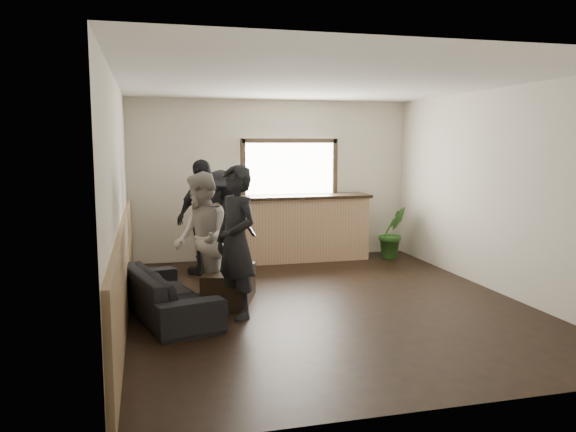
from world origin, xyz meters
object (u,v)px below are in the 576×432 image
object	(u,v)px
bar_counter	(293,224)
potted_plant	(392,232)
coffee_table	(230,286)
person_c	(221,229)
cup_b	(237,268)
sofa	(167,293)
person_d	(204,217)
person_a	(236,242)
person_b	(201,239)
cup_a	(226,262)

from	to	relation	value
bar_counter	potted_plant	size ratio (longest dim) A/B	2.91
coffee_table	person_c	size ratio (longest dim) A/B	0.59
cup_b	person_c	xyz separation A→B (m)	(-0.07, 0.97, 0.36)
bar_counter	person_c	xyz separation A→B (m)	(-1.47, -1.55, 0.20)
sofa	person_d	bearing A→B (deg)	-32.70
person_c	bar_counter	bearing A→B (deg)	147.73
person_a	person_d	xyz separation A→B (m)	(-0.14, 2.33, 0.00)
bar_counter	potted_plant	xyz separation A→B (m)	(1.77, -0.28, -0.18)
coffee_table	person_a	xyz separation A→B (m)	(-0.00, -0.62, 0.68)
sofa	cup_b	world-z (taller)	sofa
person_a	person_b	size ratio (longest dim) A/B	1.06
cup_b	person_a	size ratio (longest dim) A/B	0.05
person_a	potted_plant	bearing A→B (deg)	104.62
sofa	cup_b	distance (m)	0.93
person_a	person_b	bearing A→B (deg)	-173.85
cup_a	cup_b	xyz separation A→B (m)	(0.09, -0.37, -0.01)
person_a	person_c	xyz separation A→B (m)	(0.01, 1.42, -0.06)
coffee_table	sofa	bearing A→B (deg)	-154.27
bar_counter	person_a	bearing A→B (deg)	-116.45
cup_b	cup_a	bearing A→B (deg)	104.09
cup_b	bar_counter	bearing A→B (deg)	61.03
person_d	cup_a	bearing A→B (deg)	56.92
potted_plant	person_a	distance (m)	4.24
cup_a	person_a	world-z (taller)	person_a
potted_plant	person_d	size ratio (longest dim) A/B	0.51
sofa	potted_plant	xyz separation A→B (m)	(4.04, 2.46, 0.18)
coffee_table	person_d	xyz separation A→B (m)	(-0.14, 1.71, 0.68)
cup_a	coffee_table	bearing A→B (deg)	-86.70
bar_counter	sofa	bearing A→B (deg)	-129.76
bar_counter	cup_b	bearing A→B (deg)	-118.97
coffee_table	potted_plant	world-z (taller)	potted_plant
coffee_table	person_b	bearing A→B (deg)	-172.65
potted_plant	person_b	bearing A→B (deg)	-149.50
potted_plant	person_d	distance (m)	3.43
cup_a	potted_plant	xyz separation A→B (m)	(3.25, 1.87, -0.02)
person_d	person_b	bearing A→B (deg)	45.09
cup_b	coffee_table	bearing A→B (deg)	115.60
person_b	person_c	world-z (taller)	person_b
cup_b	person_d	bearing A→B (deg)	96.76
person_c	person_d	bearing A→B (deg)	-159.56
cup_a	person_a	distance (m)	0.92
sofa	bar_counter	bearing A→B (deg)	-54.92
sofa	cup_a	world-z (taller)	sofa
coffee_table	cup_b	xyz separation A→B (m)	(0.08, -0.17, 0.26)
cup_b	person_a	bearing A→B (deg)	-100.50
person_d	person_c	bearing A→B (deg)	61.28
person_b	potted_plant	bearing A→B (deg)	112.54
person_c	person_d	distance (m)	0.92
cup_a	person_d	xyz separation A→B (m)	(-0.13, 1.51, 0.41)
sofa	person_d	size ratio (longest dim) A/B	1.06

